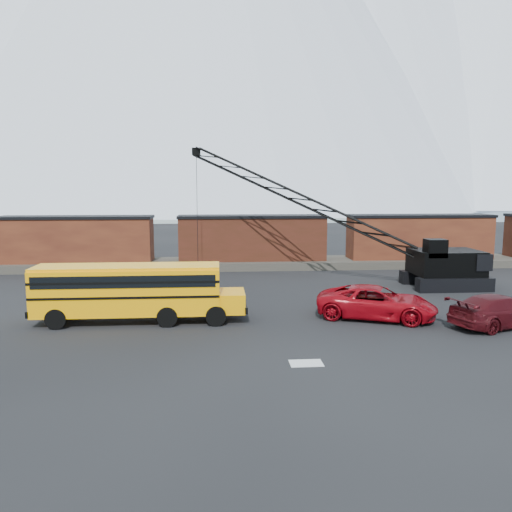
{
  "coord_description": "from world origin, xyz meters",
  "views": [
    {
      "loc": [
        -3.17,
        -24.13,
        7.4
      ],
      "look_at": [
        -0.73,
        7.84,
        3.0
      ],
      "focal_mm": 35.0,
      "sensor_mm": 36.0,
      "label": 1
    }
  ],
  "objects_px": {
    "red_pickup": "(377,302)",
    "maroon_suv": "(500,311)",
    "crawler_crane": "(305,202)",
    "school_bus": "(135,290)"
  },
  "relations": [
    {
      "from": "school_bus",
      "to": "red_pickup",
      "type": "relative_size",
      "value": 1.75
    },
    {
      "from": "maroon_suv",
      "to": "crawler_crane",
      "type": "xyz_separation_m",
      "value": [
        -8.15,
        14.1,
        5.45
      ]
    },
    {
      "from": "red_pickup",
      "to": "school_bus",
      "type": "bearing_deg",
      "value": 110.43
    },
    {
      "from": "crawler_crane",
      "to": "school_bus",
      "type": "bearing_deg",
      "value": -134.51
    },
    {
      "from": "red_pickup",
      "to": "crawler_crane",
      "type": "height_order",
      "value": "crawler_crane"
    },
    {
      "from": "red_pickup",
      "to": "maroon_suv",
      "type": "height_order",
      "value": "red_pickup"
    },
    {
      "from": "red_pickup",
      "to": "crawler_crane",
      "type": "relative_size",
      "value": 0.3
    },
    {
      "from": "school_bus",
      "to": "crawler_crane",
      "type": "height_order",
      "value": "crawler_crane"
    },
    {
      "from": "crawler_crane",
      "to": "red_pickup",
      "type": "bearing_deg",
      "value": -80.17
    },
    {
      "from": "red_pickup",
      "to": "maroon_suv",
      "type": "relative_size",
      "value": 1.12
    }
  ]
}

